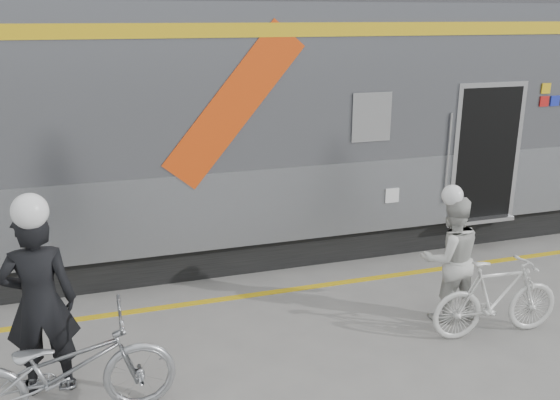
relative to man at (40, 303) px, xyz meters
name	(u,v)px	position (x,y,z in m)	size (l,w,h in m)	color
ground	(334,380)	(2.81, -0.74, -0.96)	(90.00, 90.00, 0.00)	slate
train	(320,115)	(4.23, 3.45, 1.09)	(24.00, 3.17, 4.10)	black
safety_strip	(274,292)	(2.81, 1.41, -0.96)	(24.00, 0.12, 0.01)	gold
man	(40,303)	(0.00, 0.00, 0.00)	(0.70, 0.46, 1.92)	black
bicycle_left	(64,369)	(0.20, -0.55, -0.43)	(0.70, 2.01, 1.06)	#9C9EA3
woman	(450,258)	(4.66, 0.11, -0.17)	(0.77, 0.60, 1.58)	beige
bicycle_right	(496,298)	(4.96, -0.44, -0.48)	(0.45, 1.60, 0.96)	beige
helmet_man	(25,192)	(0.00, 0.00, 1.13)	(0.33, 0.33, 0.33)	white
helmet_woman	(457,186)	(4.66, 0.11, 0.75)	(0.25, 0.25, 0.25)	white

